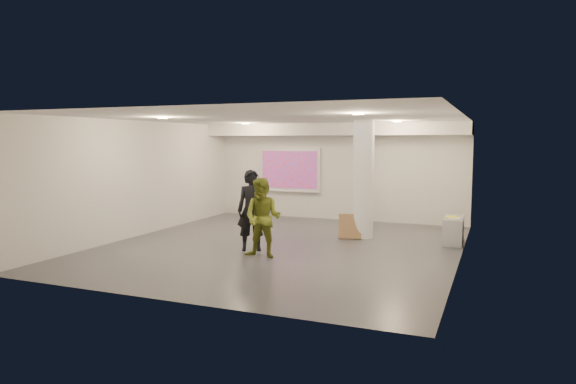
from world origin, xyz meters
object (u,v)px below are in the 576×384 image
at_px(woman, 252,210).
at_px(credenza, 453,230).
at_px(projection_screen, 290,170).
at_px(column, 363,179).
at_px(man, 263,218).

bearing_deg(woman, credenza, 5.65).
bearing_deg(projection_screen, woman, -77.25).
distance_m(column, woman, 3.20).
bearing_deg(credenza, projection_screen, 153.06).
relative_size(credenza, woman, 0.59).
bearing_deg(credenza, woman, -149.48).
xyz_separation_m(projection_screen, woman, (1.16, -5.13, -0.61)).
xyz_separation_m(column, woman, (-1.94, -2.48, -0.58)).
height_order(column, woman, column).
bearing_deg(man, projection_screen, 104.00).
height_order(column, man, column).
distance_m(column, projection_screen, 4.08).
relative_size(credenza, man, 0.64).
height_order(column, projection_screen, column).
relative_size(projection_screen, man, 1.23).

